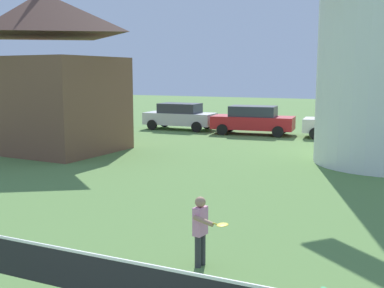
{
  "coord_description": "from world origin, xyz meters",
  "views": [
    {
      "loc": [
        3.37,
        -2.58,
        3.34
      ],
      "look_at": [
        0.2,
        4.3,
        2.21
      ],
      "focal_mm": 44.44,
      "sensor_mm": 36.0,
      "label": 1
    }
  ],
  "objects": [
    {
      "name": "chapel",
      "position": [
        -10.97,
        13.48,
        3.28
      ],
      "size": [
        6.55,
        4.96,
        7.6
      ],
      "color": "brown",
      "rests_on": "ground_plane"
    },
    {
      "name": "parked_car_red",
      "position": [
        -4.43,
        22.31,
        0.81
      ],
      "size": [
        4.57,
        2.25,
        1.56
      ],
      "color": "red",
      "rests_on": "ground_plane"
    },
    {
      "name": "parked_car_cream",
      "position": [
        0.4,
        22.65,
        0.81
      ],
      "size": [
        4.3,
        2.18,
        1.56
      ],
      "color": "silver",
      "rests_on": "ground_plane"
    },
    {
      "name": "parked_car_silver",
      "position": [
        -9.06,
        22.68,
        0.81
      ],
      "size": [
        4.24,
        1.99,
        1.56
      ],
      "color": "silver",
      "rests_on": "ground_plane"
    },
    {
      "name": "player_far",
      "position": [
        0.21,
        4.66,
        0.71
      ],
      "size": [
        0.71,
        0.59,
        1.24
      ],
      "color": "#333338",
      "rests_on": "ground_plane"
    },
    {
      "name": "tennis_net",
      "position": [
        0.2,
        2.3,
        0.68
      ],
      "size": [
        4.97,
        0.06,
        1.1
      ],
      "color": "#238E4C",
      "rests_on": "ground_plane"
    }
  ]
}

